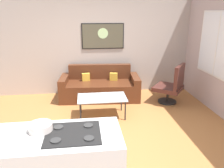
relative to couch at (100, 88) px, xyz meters
The scene contains 8 objects.
ground 1.91m from the couch, 91.95° to the right, with size 6.40×6.40×0.04m, color #A66937.
back_wall 1.23m from the couch, 96.83° to the left, with size 6.40×0.05×2.80m, color #AFA298.
couch is the anchor object (origin of this frame).
coffee_table 1.11m from the couch, 91.80° to the right, with size 1.04×0.59×0.45m.
armchair 1.84m from the couch, 17.90° to the right, with size 0.90×0.91×1.00m.
mixing_bowl 3.48m from the couch, 105.14° to the right, with size 0.26×0.26×0.10m.
wall_painting 1.38m from the couch, 74.57° to the left, with size 1.13×0.03×0.68m.
window 2.97m from the couch, 21.38° to the right, with size 0.03×1.45×1.43m.
Camera 1 is at (-0.32, -3.72, 2.21)m, focal length 36.04 mm.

